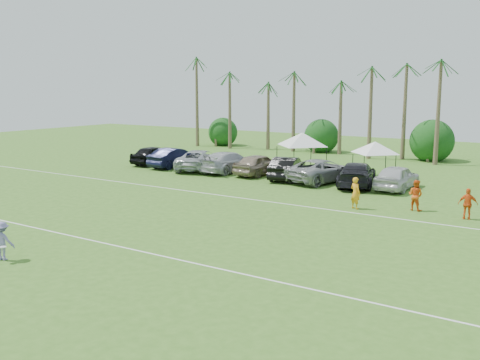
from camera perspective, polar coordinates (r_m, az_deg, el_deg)
The scene contains 28 objects.
ground at distance 24.57m, azimuth -18.06°, elevation -7.49°, with size 120.00×120.00×0.00m, color #3D6B20.
field_lines at distance 30.02m, azimuth -6.16°, elevation -3.89°, with size 80.00×12.10×0.01m.
palm_tree_0 at distance 66.35m, azimuth -4.79°, elevation 10.18°, with size 2.40×2.40×8.90m.
palm_tree_1 at distance 63.43m, azimuth -1.15°, elevation 11.01°, with size 2.40×2.40×9.90m.
palm_tree_2 at distance 60.81m, azimuth 2.85°, elevation 11.86°, with size 2.40×2.40×10.90m.
palm_tree_3 at distance 58.95m, azimuth 6.31°, elevation 12.70°, with size 2.40×2.40×11.90m.
palm_tree_4 at distance 57.19m, azimuth 9.90°, elevation 10.12°, with size 2.40×2.40×8.90m.
palm_tree_5 at distance 55.76m, azimuth 13.78°, elevation 10.89°, with size 2.40×2.40×9.90m.
palm_tree_6 at distance 54.59m, azimuth 17.86°, elevation 11.63°, with size 2.40×2.40×10.90m.
palm_tree_7 at distance 53.72m, azimuth 22.12°, elevation 12.33°, with size 2.40×2.40×11.90m.
bush_tree_0 at distance 65.60m, azimuth -2.09°, elevation 5.24°, with size 4.00×4.00×4.00m.
bush_tree_1 at distance 59.16m, azimuth 8.33°, elevation 4.63°, with size 4.00×4.00×4.00m.
bush_tree_2 at distance 55.29m, azimuth 19.73°, elevation 3.79°, with size 4.00×4.00×4.00m.
sideline_player_a at distance 32.27m, azimuth 12.21°, elevation -1.37°, with size 0.70×0.46×1.91m, color orange.
sideline_player_b at distance 32.78m, azimuth 18.21°, elevation -1.55°, with size 0.88×0.69×1.82m, color orange.
sideline_player_c at distance 31.59m, azimuth 23.13°, elevation -2.36°, with size 1.01×0.42×1.72m, color #F45C1B.
canopy_tent_left at distance 45.48m, azimuth 6.68°, elevation 5.05°, with size 4.80×4.80×3.89m.
canopy_tent_right at distance 43.95m, azimuth 14.23°, elevation 4.00°, with size 4.09×4.09×3.32m.
frisbee_player at distance 24.44m, azimuth -24.03°, elevation -5.95°, with size 1.21×0.95×1.65m.
parked_car_0 at distance 50.48m, azimuth -9.16°, elevation 2.66°, with size 2.06×5.13×1.75m, color black.
parked_car_1 at distance 48.32m, azimuth -6.98°, elevation 2.39°, with size 1.85×5.30×1.75m, color black.
parked_car_2 at distance 46.53m, azimuth -4.31°, elevation 2.15°, with size 2.90×6.29×1.75m, color #A6A9B0.
parked_car_3 at distance 45.17m, azimuth -1.16°, elevation 1.94°, with size 2.45×6.02×1.75m, color #B7B7BC.
parked_car_4 at distance 43.74m, azimuth 2.01°, elevation 1.68°, with size 2.06×5.13×1.75m, color gray.
parked_car_5 at distance 41.98m, azimuth 5.04°, elevation 1.30°, with size 1.85×5.30×1.75m, color black.
parked_car_6 at distance 40.97m, azimuth 8.72°, elevation 1.00°, with size 2.90×6.29×1.75m, color gray.
parked_car_7 at distance 39.72m, azimuth 12.35°, elevation 0.61°, with size 2.45×6.02×1.75m, color black.
parked_car_8 at distance 39.10m, azimuth 16.40°, elevation 0.29°, with size 2.06×5.13×1.75m, color silver.
Camera 1 is at (18.41, -14.62, 7.15)m, focal length 40.00 mm.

